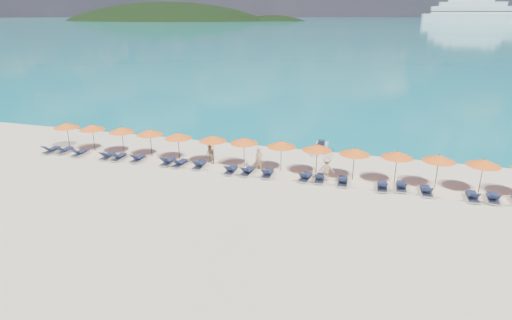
% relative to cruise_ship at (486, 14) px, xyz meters
% --- Properties ---
extents(ground, '(1400.00, 1400.00, 0.00)m').
position_rel_cruise_ship_xyz_m(ground, '(-100.49, -507.81, -9.10)').
color(ground, beige).
extents(sea, '(1600.00, 1300.00, 0.01)m').
position_rel_cruise_ship_xyz_m(sea, '(-100.49, 152.19, -9.10)').
color(sea, '#1FA9B2').
rests_on(sea, ground).
extents(headland_main, '(374.00, 242.00, 126.50)m').
position_rel_cruise_ship_xyz_m(headland_main, '(-400.49, 32.19, -47.10)').
color(headland_main, black).
rests_on(headland_main, ground).
extents(headland_small, '(162.00, 126.00, 85.50)m').
position_rel_cruise_ship_xyz_m(headland_small, '(-250.49, 52.19, -44.10)').
color(headland_small, black).
rests_on(headland_small, ground).
extents(cruise_ship, '(126.38, 25.13, 34.99)m').
position_rel_cruise_ship_xyz_m(cruise_ship, '(0.00, 0.00, 0.00)').
color(cruise_ship, white).
rests_on(cruise_ship, ground).
extents(jetski, '(1.15, 2.66, 0.93)m').
position_rel_cruise_ship_xyz_m(jetski, '(-97.00, -498.30, -8.72)').
color(jetski, silver).
rests_on(jetski, ground).
extents(beachgoer_a, '(0.71, 0.63, 1.63)m').
position_rel_cruise_ship_xyz_m(beachgoer_a, '(-100.67, -503.49, -8.29)').
color(beachgoer_a, tan).
rests_on(beachgoer_a, ground).
extents(beachgoer_b, '(0.81, 0.73, 1.45)m').
position_rel_cruise_ship_xyz_m(beachgoer_b, '(-104.59, -503.29, -8.38)').
color(beachgoer_b, tan).
rests_on(beachgoer_b, ground).
extents(beachgoer_c, '(1.08, 0.52, 1.64)m').
position_rel_cruise_ship_xyz_m(beachgoer_c, '(-95.73, -504.13, -8.28)').
color(beachgoer_c, tan).
rests_on(beachgoer_c, ground).
extents(umbrella_0, '(2.10, 2.10, 2.28)m').
position_rel_cruise_ship_xyz_m(umbrella_0, '(-117.30, -503.29, -7.09)').
color(umbrella_0, black).
rests_on(umbrella_0, ground).
extents(umbrella_1, '(2.10, 2.10, 2.28)m').
position_rel_cruise_ship_xyz_m(umbrella_1, '(-114.87, -503.19, -7.09)').
color(umbrella_1, black).
rests_on(umbrella_1, ground).
extents(umbrella_2, '(2.10, 2.10, 2.28)m').
position_rel_cruise_ship_xyz_m(umbrella_2, '(-112.14, -503.17, -7.09)').
color(umbrella_2, black).
rests_on(umbrella_2, ground).
extents(umbrella_3, '(2.10, 2.10, 2.28)m').
position_rel_cruise_ship_xyz_m(umbrella_3, '(-109.61, -503.16, -7.09)').
color(umbrella_3, black).
rests_on(umbrella_3, ground).
extents(umbrella_4, '(2.10, 2.10, 2.28)m').
position_rel_cruise_ship_xyz_m(umbrella_4, '(-107.07, -503.42, -7.09)').
color(umbrella_4, black).
rests_on(umbrella_4, ground).
extents(umbrella_5, '(2.10, 2.10, 2.28)m').
position_rel_cruise_ship_xyz_m(umbrella_5, '(-104.28, -503.34, -7.09)').
color(umbrella_5, black).
rests_on(umbrella_5, ground).
extents(umbrella_6, '(2.10, 2.10, 2.28)m').
position_rel_cruise_ship_xyz_m(umbrella_6, '(-101.90, -503.20, -7.09)').
color(umbrella_6, black).
rests_on(umbrella_6, ground).
extents(umbrella_7, '(2.10, 2.10, 2.28)m').
position_rel_cruise_ship_xyz_m(umbrella_7, '(-99.11, -503.23, -7.09)').
color(umbrella_7, black).
rests_on(umbrella_7, ground).
extents(umbrella_8, '(2.10, 2.10, 2.28)m').
position_rel_cruise_ship_xyz_m(umbrella_8, '(-96.56, -503.28, -7.09)').
color(umbrella_8, black).
rests_on(umbrella_8, ground).
extents(umbrella_9, '(2.10, 2.10, 2.28)m').
position_rel_cruise_ship_xyz_m(umbrella_9, '(-94.02, -503.44, -7.09)').
color(umbrella_9, black).
rests_on(umbrella_9, ground).
extents(umbrella_10, '(2.10, 2.10, 2.28)m').
position_rel_cruise_ship_xyz_m(umbrella_10, '(-91.30, -503.29, -7.09)').
color(umbrella_10, black).
rests_on(umbrella_10, ground).
extents(umbrella_11, '(2.10, 2.10, 2.28)m').
position_rel_cruise_ship_xyz_m(umbrella_11, '(-88.77, -503.28, -7.09)').
color(umbrella_11, black).
rests_on(umbrella_11, ground).
extents(umbrella_12, '(2.10, 2.10, 2.28)m').
position_rel_cruise_ship_xyz_m(umbrella_12, '(-86.19, -503.36, -7.09)').
color(umbrella_12, black).
rests_on(umbrella_12, ground).
extents(lounger_0, '(0.66, 1.71, 0.66)m').
position_rel_cruise_ship_xyz_m(lounger_0, '(-117.96, -504.64, -8.87)').
color(lounger_0, silver).
rests_on(lounger_0, ground).
extents(lounger_1, '(0.68, 1.72, 0.66)m').
position_rel_cruise_ship_xyz_m(lounger_1, '(-116.86, -504.38, -8.87)').
color(lounger_1, silver).
rests_on(lounger_1, ground).
extents(lounger_2, '(0.63, 1.71, 0.66)m').
position_rel_cruise_ship_xyz_m(lounger_2, '(-115.26, -504.59, -8.87)').
color(lounger_2, silver).
rests_on(lounger_2, ground).
extents(lounger_3, '(0.75, 1.74, 0.66)m').
position_rel_cruise_ship_xyz_m(lounger_3, '(-112.69, -504.57, -8.87)').
color(lounger_3, silver).
rests_on(lounger_3, ground).
extents(lounger_4, '(0.69, 1.72, 0.66)m').
position_rel_cruise_ship_xyz_m(lounger_4, '(-111.67, -504.55, -8.87)').
color(lounger_4, silver).
rests_on(lounger_4, ground).
extents(lounger_5, '(0.66, 1.71, 0.66)m').
position_rel_cruise_ship_xyz_m(lounger_5, '(-110.07, -504.42, -8.87)').
color(lounger_5, silver).
rests_on(lounger_5, ground).
extents(lounger_6, '(0.64, 1.71, 0.66)m').
position_rel_cruise_ship_xyz_m(lounger_6, '(-107.53, -504.42, -8.87)').
color(lounger_6, silver).
rests_on(lounger_6, ground).
extents(lounger_7, '(0.78, 1.75, 0.66)m').
position_rel_cruise_ship_xyz_m(lounger_7, '(-106.50, -504.49, -8.87)').
color(lounger_7, silver).
rests_on(lounger_7, ground).
extents(lounger_8, '(0.75, 1.74, 0.66)m').
position_rel_cruise_ship_xyz_m(lounger_8, '(-104.96, -504.39, -8.87)').
color(lounger_8, silver).
rests_on(lounger_8, ground).
extents(lounger_9, '(0.67, 1.72, 0.66)m').
position_rel_cruise_ship_xyz_m(lounger_9, '(-102.39, -504.70, -8.87)').
color(lounger_9, silver).
rests_on(lounger_9, ground).
extents(lounger_10, '(0.71, 1.73, 0.66)m').
position_rel_cruise_ship_xyz_m(lounger_10, '(-101.19, -504.61, -8.87)').
color(lounger_10, silver).
rests_on(lounger_10, ground).
extents(lounger_11, '(0.67, 1.72, 0.66)m').
position_rel_cruise_ship_xyz_m(lounger_11, '(-99.73, -504.58, -8.87)').
color(lounger_11, silver).
rests_on(lounger_11, ground).
extents(lounger_12, '(0.78, 1.75, 0.66)m').
position_rel_cruise_ship_xyz_m(lounger_12, '(-97.09, -504.51, -8.87)').
color(lounger_12, silver).
rests_on(lounger_12, ground).
extents(lounger_13, '(0.67, 1.72, 0.66)m').
position_rel_cruise_ship_xyz_m(lounger_13, '(-96.10, -504.43, -8.87)').
color(lounger_13, silver).
rests_on(lounger_13, ground).
extents(lounger_14, '(0.72, 1.73, 0.66)m').
position_rel_cruise_ship_xyz_m(lounger_14, '(-94.57, -504.53, -8.87)').
color(lounger_14, silver).
rests_on(lounger_14, ground).
extents(lounger_15, '(0.67, 1.72, 0.66)m').
position_rel_cruise_ship_xyz_m(lounger_15, '(-92.03, -504.66, -8.87)').
color(lounger_15, silver).
rests_on(lounger_15, ground).
extents(lounger_16, '(0.66, 1.72, 0.66)m').
position_rel_cruise_ship_xyz_m(lounger_16, '(-90.88, -504.33, -8.87)').
color(lounger_16, silver).
rests_on(lounger_16, ground).
extents(lounger_17, '(0.77, 1.75, 0.66)m').
position_rel_cruise_ship_xyz_m(lounger_17, '(-89.39, -504.61, -8.87)').
color(lounger_17, silver).
rests_on(lounger_17, ground).
extents(lounger_18, '(0.64, 1.71, 0.66)m').
position_rel_cruise_ship_xyz_m(lounger_18, '(-86.76, -504.71, -8.87)').
color(lounger_18, silver).
rests_on(lounger_18, ground).
extents(lounger_19, '(0.71, 1.73, 0.66)m').
position_rel_cruise_ship_xyz_m(lounger_19, '(-85.62, -504.59, -8.87)').
color(lounger_19, silver).
rests_on(lounger_19, ground).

